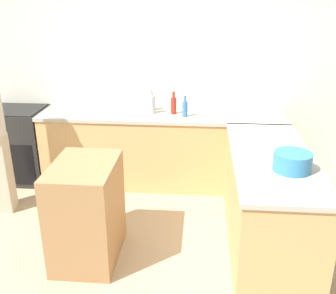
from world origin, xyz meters
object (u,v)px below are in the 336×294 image
Objects in this scene: island_table at (87,212)px; mixing_bowl at (292,162)px; hot_sauce_bottle at (174,105)px; range_oven at (20,145)px; vinegar_bottle_clear at (151,104)px; olive_oil_bottle at (151,103)px; water_bottle_blue at (185,108)px.

mixing_bowl reaches higher than island_table.
hot_sauce_bottle reaches higher than mixing_bowl.
range_oven is 1.73m from vinegar_bottle_clear.
vinegar_bottle_clear reaches higher than range_oven.
island_table is at bearing -104.28° from vinegar_bottle_clear.
hot_sauce_bottle reaches higher than olive_oil_bottle.
water_bottle_blue is 0.83× the size of vinegar_bottle_clear.
range_oven is 3.46× the size of hot_sauce_bottle.
mixing_bowl is at bearing -26.57° from range_oven.
vinegar_bottle_clear is at bearing 75.72° from island_table.
island_table is 1.75m from mixing_bowl.
vinegar_bottle_clear is 0.14m from olive_oil_bottle.
mixing_bowl is at bearing -48.58° from vinegar_bottle_clear.
range_oven is at bearing -179.63° from hot_sauce_bottle.
water_bottle_blue is 0.17m from hot_sauce_bottle.
range_oven is 3.32m from mixing_bowl.
range_oven is at bearing 153.43° from mixing_bowl.
olive_oil_bottle is at bearing 4.96° from range_oven.
range_oven is 1.97m from hot_sauce_bottle.
island_table is at bearing -179.43° from mixing_bowl.
mixing_bowl reaches higher than range_oven.
mixing_bowl is 1.03× the size of vinegar_bottle_clear.
olive_oil_bottle is (1.62, 0.14, 0.53)m from range_oven.
mixing_bowl is 1.14× the size of hot_sauce_bottle.
hot_sauce_bottle is 0.26m from vinegar_bottle_clear.
water_bottle_blue is 0.40m from vinegar_bottle_clear.
hot_sauce_bottle reaches higher than range_oven.
hot_sauce_bottle is (-1.04, 1.48, 0.03)m from mixing_bowl.
water_bottle_blue is 0.92× the size of hot_sauce_bottle.
mixing_bowl is 1.96m from vinegar_bottle_clear.
hot_sauce_bottle is at bearing 143.75° from water_bottle_blue.
water_bottle_blue reaches higher than range_oven.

